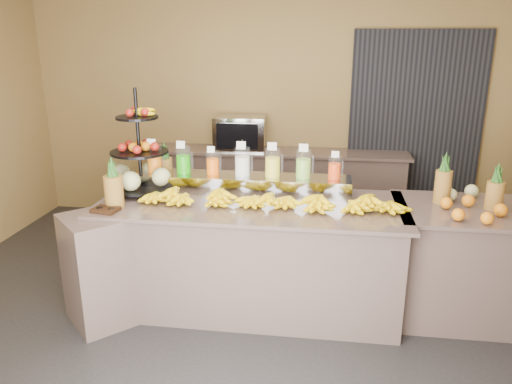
% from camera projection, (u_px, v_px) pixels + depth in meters
% --- Properties ---
extents(ground, '(6.00, 6.00, 0.00)m').
position_uv_depth(ground, '(246.00, 323.00, 4.05)').
color(ground, black).
rests_on(ground, ground).
extents(room_envelope, '(6.04, 5.02, 2.82)m').
position_uv_depth(room_envelope, '(281.00, 79.00, 4.20)').
color(room_envelope, olive).
rests_on(room_envelope, ground).
extents(buffet_counter, '(2.75, 1.25, 0.93)m').
position_uv_depth(buffet_counter, '(237.00, 256.00, 4.17)').
color(buffet_counter, gray).
rests_on(buffet_counter, ground).
extents(right_counter, '(1.08, 0.88, 0.93)m').
position_uv_depth(right_counter, '(459.00, 262.00, 4.06)').
color(right_counter, gray).
rests_on(right_counter, ground).
extents(back_ledge, '(3.10, 0.55, 0.93)m').
position_uv_depth(back_ledge, '(275.00, 188.00, 6.04)').
color(back_ledge, gray).
rests_on(back_ledge, ground).
extents(pitcher_tray, '(1.85, 0.30, 0.15)m').
position_uv_depth(pitcher_tray, '(243.00, 184.00, 4.31)').
color(pitcher_tray, gray).
rests_on(pitcher_tray, buffet_counter).
extents(juice_pitcher_orange_a, '(0.13, 0.14, 0.32)m').
position_uv_depth(juice_pitcher_orange_a, '(155.00, 160.00, 4.36)').
color(juice_pitcher_orange_a, silver).
rests_on(juice_pitcher_orange_a, pitcher_tray).
extents(juice_pitcher_green, '(0.13, 0.13, 0.31)m').
position_uv_depth(juice_pitcher_green, '(183.00, 162.00, 4.33)').
color(juice_pitcher_green, silver).
rests_on(juice_pitcher_green, pitcher_tray).
extents(juice_pitcher_orange_b, '(0.11, 0.11, 0.27)m').
position_uv_depth(juice_pitcher_orange_b, '(213.00, 164.00, 4.30)').
color(juice_pitcher_orange_b, silver).
rests_on(juice_pitcher_orange_b, pitcher_tray).
extents(juice_pitcher_milk, '(0.13, 0.14, 0.32)m').
position_uv_depth(juice_pitcher_milk, '(242.00, 163.00, 4.26)').
color(juice_pitcher_milk, silver).
rests_on(juice_pitcher_milk, pitcher_tray).
extents(juice_pitcher_lemon, '(0.13, 0.14, 0.32)m').
position_uv_depth(juice_pitcher_lemon, '(273.00, 164.00, 4.22)').
color(juice_pitcher_lemon, silver).
rests_on(juice_pitcher_lemon, pitcher_tray).
extents(juice_pitcher_lime, '(0.13, 0.13, 0.31)m').
position_uv_depth(juice_pitcher_lime, '(303.00, 166.00, 4.19)').
color(juice_pitcher_lime, silver).
rests_on(juice_pitcher_lime, pitcher_tray).
extents(juice_pitcher_orange_c, '(0.11, 0.11, 0.26)m').
position_uv_depth(juice_pitcher_orange_c, '(334.00, 169.00, 4.16)').
color(juice_pitcher_orange_c, silver).
rests_on(juice_pitcher_orange_c, pitcher_tray).
extents(banana_heap, '(2.16, 0.19, 0.18)m').
position_uv_depth(banana_heap, '(269.00, 197.00, 3.95)').
color(banana_heap, yellow).
rests_on(banana_heap, buffet_counter).
extents(fruit_stand, '(0.65, 0.65, 0.89)m').
position_uv_depth(fruit_stand, '(145.00, 166.00, 4.30)').
color(fruit_stand, black).
rests_on(fruit_stand, buffet_counter).
extents(condiment_caddy, '(0.22, 0.18, 0.03)m').
position_uv_depth(condiment_caddy, '(106.00, 210.00, 3.85)').
color(condiment_caddy, black).
rests_on(condiment_caddy, buffet_counter).
extents(pineapple_left_a, '(0.15, 0.15, 0.41)m').
position_uv_depth(pineapple_left_a, '(114.00, 188.00, 3.92)').
color(pineapple_left_a, brown).
rests_on(pineapple_left_a, buffet_counter).
extents(pineapple_left_b, '(0.13, 0.13, 0.41)m').
position_uv_depth(pineapple_left_b, '(165.00, 168.00, 4.51)').
color(pineapple_left_b, brown).
rests_on(pineapple_left_b, buffet_counter).
extents(right_fruit_pile, '(0.51, 0.49, 0.27)m').
position_uv_depth(right_fruit_pile, '(468.00, 200.00, 3.86)').
color(right_fruit_pile, brown).
rests_on(right_fruit_pile, right_counter).
extents(oven_warmer, '(0.61, 0.44, 0.40)m').
position_uv_depth(oven_warmer, '(240.00, 133.00, 5.89)').
color(oven_warmer, gray).
rests_on(oven_warmer, back_ledge).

